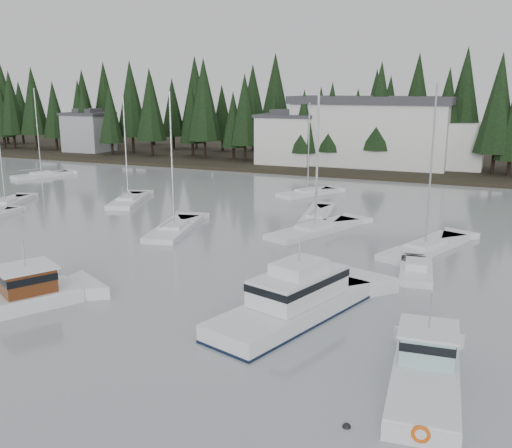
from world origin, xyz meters
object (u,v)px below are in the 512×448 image
Objects in this scene: sailboat_12 at (315,231)px; runabout_1 at (416,273)px; lobster_boat_brown at (2,302)px; cabin_cruiser_center at (294,305)px; house_far_west at (89,131)px; sailboat_9 at (6,205)px; sailboat_10 at (42,176)px; sailboat_0 at (128,202)px; lobster_boat_teal at (425,377)px; harbor_inn at (384,132)px; sailboat_11 at (316,218)px; house_west at (288,138)px; sailboat_1 at (425,249)px; sailboat_4 at (308,194)px; sailboat_7 at (174,231)px.

sailboat_12 is 2.09× the size of runabout_1.
lobster_boat_brown is 0.81× the size of cabin_cruiser_center.
house_far_west is 86.36m from runabout_1.
sailboat_12 is at bearing -106.07° from sailboat_9.
sailboat_0 is at bearing -94.06° from sailboat_10.
harbor_inn is at bearing 7.48° from lobster_boat_teal.
sailboat_11 is at bearing -88.74° from harbor_inn.
sailboat_1 is at bearing -57.33° from house_west.
sailboat_1 is at bearing -109.73° from sailboat_9.
lobster_boat_teal is 45.81m from sailboat_4.
sailboat_11 reaches higher than harbor_inn.
sailboat_7 is at bearing 124.34° from sailboat_11.
lobster_boat_teal is (24.11, 0.46, -0.00)m from lobster_boat_brown.
harbor_inn reaches higher than lobster_boat_brown.
runabout_1 is at bearing -24.12° from lobster_boat_brown.
lobster_boat_teal is (7.91, -5.31, -0.21)m from cabin_cruiser_center.
sailboat_12 is at bearing 98.90° from sailboat_1.
sailboat_0 is at bearing 67.26° from cabin_cruiser_center.
sailboat_4 is 0.89× the size of sailboat_7.
house_west is at bearing -29.60° from sailboat_0.
lobster_boat_teal is (71.97, -67.00, -3.87)m from house_far_west.
sailboat_0 is 0.92× the size of sailboat_1.
cabin_cruiser_center is 38.05m from sailboat_4.
house_west reaches higher than house_far_west.
sailboat_1 is at bearing -86.12° from sailboat_10.
sailboat_9 is 1.05× the size of sailboat_12.
sailboat_11 is (15.89, -35.33, -4.58)m from house_west.
house_far_west is at bearing 93.55° from sailboat_4.
sailboat_12 is at bearing 22.32° from lobster_boat_teal.
sailboat_1 is 1.02× the size of sailboat_11.
sailboat_9 reaches higher than harbor_inn.
harbor_inn is at bearing -55.25° from sailboat_9.
sailboat_10 is 49.09m from sailboat_12.
lobster_boat_teal is at bearing -134.96° from sailboat_9.
sailboat_7 is at bearing 72.58° from runabout_1.
sailboat_9 is at bearing 93.66° from sailboat_11.
sailboat_11 reaches higher than cabin_cruiser_center.
house_west is 46.38m from sailboat_9.
sailboat_12 reaches higher than lobster_boat_brown.
sailboat_0 is 24.08m from sailboat_12.
sailboat_10 is at bearing 59.67° from runabout_1.
cabin_cruiser_center is 0.97× the size of sailboat_0.
sailboat_0 reaches higher than harbor_inn.
lobster_boat_teal is 0.66× the size of sailboat_0.
sailboat_0 is at bearing 82.33° from sailboat_11.
sailboat_12 is 13.42m from runabout_1.
house_west is 45.67m from sailboat_7.
sailboat_12 is (6.23, -17.09, -0.01)m from sailboat_4.
sailboat_0 is at bearing -78.42° from sailboat_9.
sailboat_11 is at bearing 31.70° from cabin_cruiser_center.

